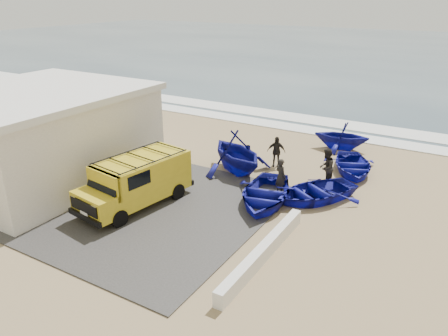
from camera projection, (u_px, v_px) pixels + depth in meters
The scene contains 16 objects.
ground at pixel (192, 194), 19.72m from camera, with size 160.00×160.00×0.00m, color #9C835A.
slab at pixel (129, 201), 19.06m from camera, with size 12.00×10.00×0.05m, color #3F3C39.
ocean at pixel (408, 54), 64.35m from camera, with size 180.00×88.00×0.01m, color #385166.
surf_line at pixel (294, 128), 29.27m from camera, with size 180.00×1.60×0.06m, color white.
surf_wash at pixel (307, 119), 31.27m from camera, with size 180.00×2.20×0.04m, color white.
building at pixel (38, 135), 20.86m from camera, with size 8.40×9.40×4.30m.
parapet at pixel (263, 252), 14.86m from camera, with size 0.35×6.00×0.55m, color silver.
van at pixel (137, 180), 18.36m from camera, with size 2.69×5.27×2.16m.
boat_near_left at pixel (265, 194), 18.76m from camera, with size 3.01×4.22×0.87m, color #121694.
boat_near_right at pixel (315, 191), 19.06m from camera, with size 2.79×3.91×0.81m, color #121694.
boat_mid_left at pixel (237, 152), 21.83m from camera, with size 3.49×4.04×2.13m, color #121694.
boat_mid_right at pixel (352, 165), 21.96m from camera, with size 2.65×3.71×0.77m, color #121694.
boat_far_left at pixel (342, 136), 25.15m from camera, with size 2.64×3.06×1.61m, color #121694.
fisherman_front at pixel (281, 177), 19.49m from camera, with size 0.61×0.40×1.68m, color black.
fisherman_middle at pixel (326, 167), 20.31m from camera, with size 0.88×0.69×1.81m, color black.
fisherman_back at pixel (276, 151), 22.65m from camera, with size 0.94×0.39×1.61m, color black.
Camera 1 is at (10.32, -14.60, 8.52)m, focal length 35.00 mm.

